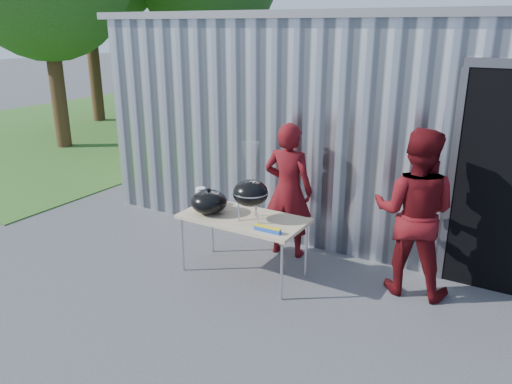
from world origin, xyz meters
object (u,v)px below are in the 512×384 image
Objects in this scene: kettle_grill at (251,186)px; person_cook at (288,190)px; folding_table at (243,220)px; person_bystander at (414,213)px.

kettle_grill is 0.88m from person_cook.
person_bystander is (1.83, 0.63, 0.24)m from folding_table.
kettle_grill is 0.52× the size of person_cook.
person_bystander is at bearing 21.40° from kettle_grill.
person_cook reaches higher than kettle_grill.
kettle_grill is at bearing -16.34° from folding_table.
person_bystander reaches higher than kettle_grill.
kettle_grill is at bearing 79.21° from person_cook.
person_bystander reaches higher than person_cook.
person_cook is 0.93× the size of person_bystander.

